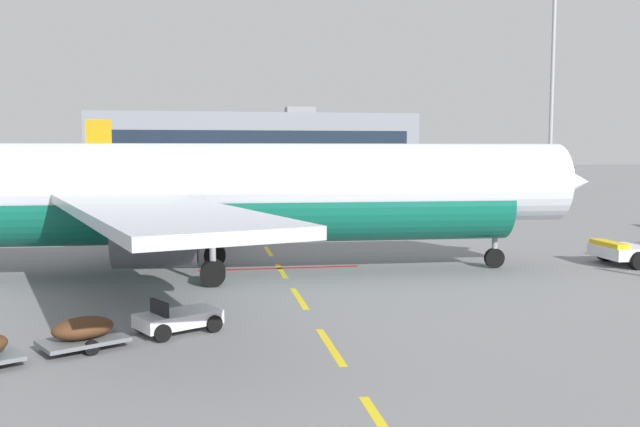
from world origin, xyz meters
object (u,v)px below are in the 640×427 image
airliner_mid_left (18,167)px  baggage_train (84,332)px  apron_light_mast_far (553,42)px  airliner_foreground (243,191)px  catering_truck (439,203)px

airliner_mid_left → baggage_train: (23.52, -87.50, -2.88)m
airliner_mid_left → apron_light_mast_far: (59.26, -48.07, 12.40)m
airliner_foreground → airliner_mid_left: (-28.92, 75.73, -0.54)m
baggage_train → apron_light_mast_far: (35.74, 39.43, 15.29)m
airliner_foreground → apron_light_mast_far: 42.74m
apron_light_mast_far → airliner_mid_left: bearing=141.0°
airliner_foreground → apron_light_mast_far: bearing=42.4°
baggage_train → catering_truck: bearing=55.2°
airliner_mid_left → baggage_train: airliner_mid_left is taller
airliner_foreground → catering_truck: airliner_foreground is taller
catering_truck → baggage_train: bearing=-124.8°
airliner_foreground → airliner_mid_left: 81.07m
airliner_foreground → baggage_train: bearing=-114.7°
apron_light_mast_far → catering_truck: bearing=-151.2°
baggage_train → apron_light_mast_far: 55.37m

